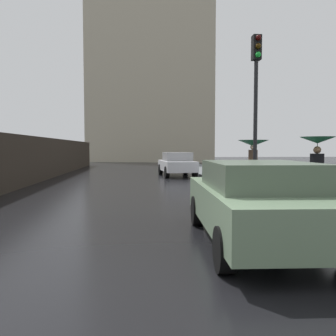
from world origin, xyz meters
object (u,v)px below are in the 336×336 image
at_px(traffic_light, 256,87).
at_px(pedestrian_with_umbrella_far, 253,148).
at_px(car_white_near_kerb, 177,164).
at_px(car_green_mid_road, 258,200).
at_px(pedestrian_with_umbrella_near, 317,153).

bearing_deg(traffic_light, pedestrian_with_umbrella_far, 73.13).
distance_m(car_white_near_kerb, car_green_mid_road, 14.38).
distance_m(car_white_near_kerb, pedestrian_with_umbrella_near, 11.24).
xyz_separation_m(pedestrian_with_umbrella_near, pedestrian_with_umbrella_far, (-0.54, 3.83, 0.11)).
bearing_deg(pedestrian_with_umbrella_far, car_green_mid_road, 85.76).
distance_m(car_green_mid_road, traffic_light, 5.83).
height_order(car_green_mid_road, traffic_light, traffic_light).
height_order(pedestrian_with_umbrella_near, traffic_light, traffic_light).
bearing_deg(car_green_mid_road, traffic_light, 74.17).
relative_size(pedestrian_with_umbrella_far, traffic_light, 0.36).
bearing_deg(car_green_mid_road, pedestrian_with_umbrella_near, 52.85).
xyz_separation_m(car_green_mid_road, pedestrian_with_umbrella_near, (2.89, 3.51, 0.76)).
bearing_deg(pedestrian_with_umbrella_far, pedestrian_with_umbrella_near, 111.53).
height_order(pedestrian_with_umbrella_near, pedestrian_with_umbrella_far, pedestrian_with_umbrella_near).
distance_m(car_green_mid_road, pedestrian_with_umbrella_far, 7.75).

